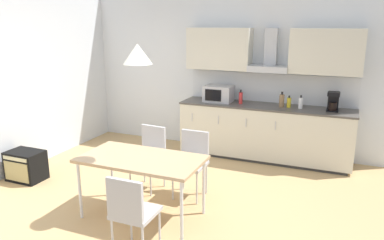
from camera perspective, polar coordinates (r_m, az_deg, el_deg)
ground_plane at (r=4.84m, az=-6.90°, el=-13.48°), size 7.33×8.08×0.02m
wall_back at (r=6.83m, az=4.12°, el=7.65°), size 5.86×0.10×2.87m
kitchen_counter at (r=6.44m, az=10.93°, el=-1.80°), size 2.86×0.66×0.92m
backsplash_tile at (r=6.58m, az=11.77°, el=4.80°), size 2.84×0.02×0.49m
upper_wall_cabinets at (r=6.35m, az=11.80°, el=10.27°), size 2.84×0.40×0.70m
microwave at (r=6.51m, az=4.06°, el=4.02°), size 0.48×0.35×0.28m
coffee_maker at (r=6.21m, az=20.72°, el=2.68°), size 0.18×0.19×0.30m
bottle_brown at (r=6.25m, az=13.51°, el=2.90°), size 0.08×0.08×0.25m
bottle_yellow at (r=6.26m, az=14.55°, el=2.62°), size 0.07×0.07×0.19m
bottle_red at (r=6.38m, az=7.43°, el=3.37°), size 0.06×0.06×0.24m
bottle_white at (r=6.23m, az=16.23°, el=2.52°), size 0.07×0.07×0.21m
dining_table at (r=4.42m, az=-7.71°, el=-6.29°), size 1.43×0.77×0.74m
chair_far_right at (r=4.98m, az=0.04°, el=-5.67°), size 0.40×0.40×0.87m
chair_far_left at (r=5.24m, az=-6.43°, el=-4.71°), size 0.44×0.44×0.87m
chair_near_right at (r=3.73m, az=-9.28°, el=-13.17°), size 0.40×0.40×0.87m
guitar_amp at (r=6.06m, az=-23.99°, el=-6.36°), size 0.52×0.37×0.44m
pendant_lamp at (r=4.14m, az=-8.30°, el=9.93°), size 0.32×0.32×0.22m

